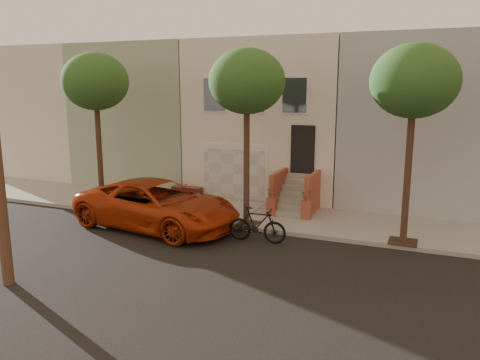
% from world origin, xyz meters
% --- Properties ---
extents(ground, '(90.00, 90.00, 0.00)m').
position_xyz_m(ground, '(0.00, 0.00, 0.00)').
color(ground, black).
rests_on(ground, ground).
extents(sidewalk, '(40.00, 3.70, 0.15)m').
position_xyz_m(sidewalk, '(0.00, 5.35, 0.07)').
color(sidewalk, gray).
rests_on(sidewalk, ground).
extents(house_row, '(33.10, 11.70, 7.00)m').
position_xyz_m(house_row, '(0.00, 11.19, 3.64)').
color(house_row, beige).
rests_on(house_row, sidewalk).
extents(tree_left, '(2.70, 2.57, 6.30)m').
position_xyz_m(tree_left, '(-5.50, 3.90, 5.26)').
color(tree_left, '#2D2116').
rests_on(tree_left, sidewalk).
extents(tree_mid, '(2.70, 2.57, 6.30)m').
position_xyz_m(tree_mid, '(1.00, 3.90, 5.26)').
color(tree_mid, '#2D2116').
rests_on(tree_mid, sidewalk).
extents(tree_right, '(2.70, 2.57, 6.30)m').
position_xyz_m(tree_right, '(6.50, 3.90, 5.26)').
color(tree_right, '#2D2116').
rests_on(tree_right, sidewalk).
extents(pickup_truck, '(6.63, 3.75, 1.75)m').
position_xyz_m(pickup_truck, '(-2.02, 2.62, 0.87)').
color(pickup_truck, '#A92D0A').
rests_on(pickup_truck, ground).
extents(motorcycle, '(2.01, 0.66, 1.19)m').
position_xyz_m(motorcycle, '(1.94, 2.51, 0.60)').
color(motorcycle, black).
rests_on(motorcycle, ground).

